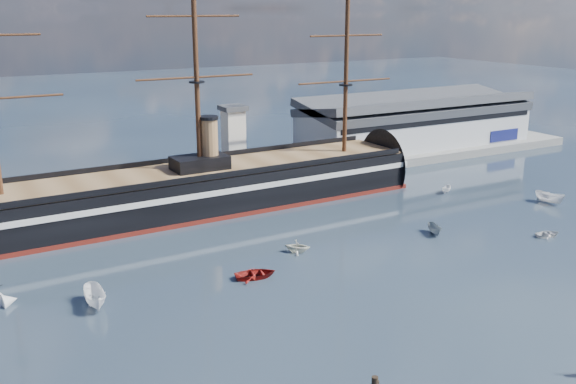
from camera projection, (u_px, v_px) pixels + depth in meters
ground at (300, 232)px, 108.30m from camera, size 600.00×600.00×0.00m
quay at (258, 177)px, 143.20m from camera, size 180.00×18.00×2.00m
warehouse at (415, 122)px, 166.82m from camera, size 63.00×21.00×11.60m
quay_tower at (234, 140)px, 134.72m from camera, size 5.00×5.00×15.00m
warship at (182, 191)px, 117.67m from camera, size 113.08×18.48×53.94m
motorboat_a at (96, 307)px, 81.09m from camera, size 7.85×3.34×3.07m
motorboat_b at (256, 278)px, 89.88m from camera, size 2.13×3.85×1.70m
motorboat_c at (435, 234)px, 107.17m from camera, size 5.55×3.66×2.08m
motorboat_d at (297, 252)px, 99.24m from camera, size 6.14×6.55×2.30m
motorboat_e at (548, 236)px, 106.18m from camera, size 1.57×2.88×1.27m
motorboat_f at (549, 203)px, 124.22m from camera, size 7.33×3.75×2.80m
motorboat_g at (446, 193)px, 131.27m from camera, size 3.66×4.45×1.72m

